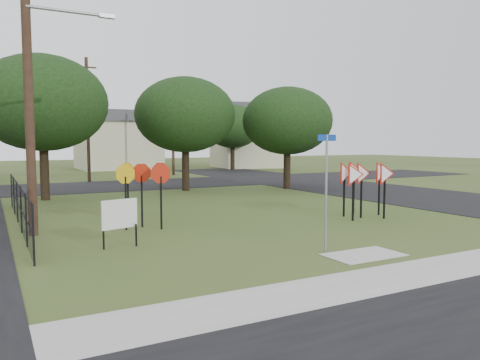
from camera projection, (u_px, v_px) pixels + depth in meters
name	position (u px, v px, depth m)	size (l,w,h in m)	color
ground	(308.00, 239.00, 14.19)	(140.00, 140.00, 0.00)	#34481B
sidewalk	(420.00, 272.00, 10.50)	(30.00, 1.60, 0.02)	#9F9F97
planting_strip	(469.00, 287.00, 9.45)	(30.00, 0.80, 0.02)	#34481B
street_right	(369.00, 190.00, 28.64)	(8.00, 50.00, 0.02)	black
street_far	(131.00, 185.00, 31.74)	(60.00, 8.00, 0.02)	black
curb_pad	(364.00, 255.00, 12.08)	(2.00, 1.20, 0.02)	#9F9F97
street_name_sign	(326.00, 185.00, 12.34)	(0.64, 0.08, 3.12)	gray
stop_sign_cluster	(143.00, 179.00, 16.04)	(2.05, 1.89, 2.21)	black
yield_sign_cluster	(363.00, 176.00, 18.12)	(2.81, 1.48, 2.21)	black
info_board	(120.00, 215.00, 12.89)	(1.05, 0.33, 1.35)	black
utility_pole_main	(30.00, 67.00, 14.29)	(3.55, 0.33, 10.00)	#3E291D
far_pole_a	(88.00, 119.00, 33.93)	(1.40, 0.24, 9.00)	#3E291D
far_pole_b	(173.00, 126.00, 41.24)	(1.40, 0.24, 8.50)	#3E291D
fence_run	(19.00, 205.00, 16.02)	(0.05, 11.55, 1.50)	black
house_mid	(117.00, 140.00, 50.92)	(8.40, 8.40, 6.20)	beige
house_right	(247.00, 136.00, 53.99)	(8.30, 8.30, 7.20)	beige
tree_near_left	(42.00, 103.00, 23.24)	(6.40, 6.40, 7.27)	black
tree_near_mid	(185.00, 115.00, 27.93)	(6.00, 6.00, 6.80)	black
tree_near_right	(287.00, 121.00, 29.03)	(5.60, 5.60, 6.33)	black
tree_far_right	(232.00, 126.00, 48.52)	(6.00, 6.00, 6.80)	black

